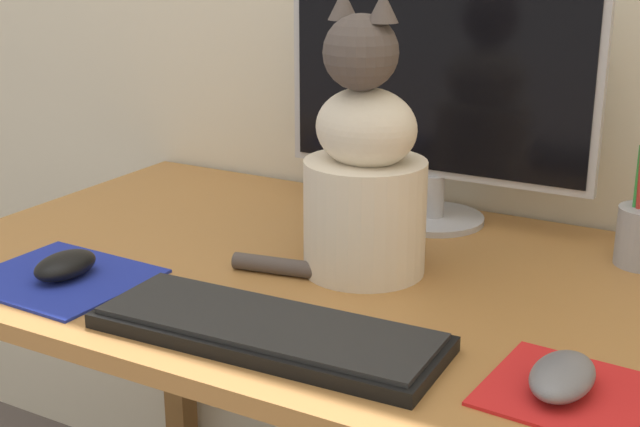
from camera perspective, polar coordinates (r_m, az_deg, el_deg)
desk at (r=1.27m, az=4.21°, el=-8.24°), size 1.36×0.72×0.74m
monitor at (r=1.43m, az=7.49°, el=7.63°), size 0.51×0.17×0.39m
keyboard at (r=1.06m, az=-3.39°, el=-7.46°), size 0.43×0.17×0.02m
mousepad_left at (r=1.28m, az=-16.23°, el=-3.98°), size 0.23×0.21×0.00m
mousepad_right at (r=0.98m, az=16.26°, el=-11.08°), size 0.20×0.18×0.00m
computer_mouse_left at (r=1.27m, az=-15.99°, el=-3.20°), size 0.06×0.10×0.03m
computer_mouse_right at (r=0.97m, az=15.26°, el=-10.01°), size 0.06×0.11×0.03m
cat at (r=1.22m, az=2.81°, el=2.64°), size 0.27×0.20×0.39m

